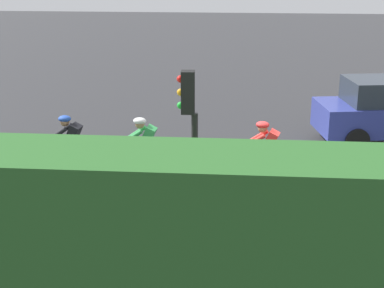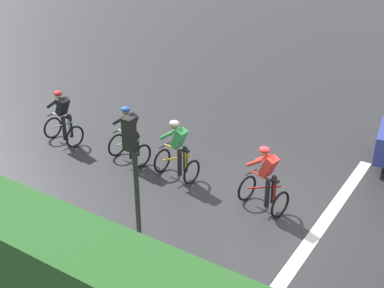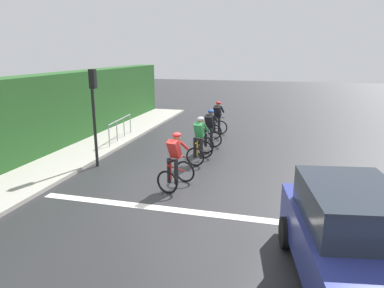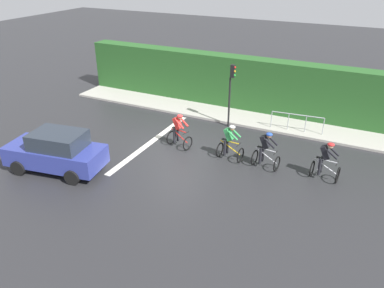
{
  "view_description": "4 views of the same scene",
  "coord_description": "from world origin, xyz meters",
  "px_view_note": "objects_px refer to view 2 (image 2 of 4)",
  "views": [
    {
      "loc": [
        -11.85,
        0.65,
        4.99
      ],
      "look_at": [
        -0.47,
        1.6,
        1.23
      ],
      "focal_mm": 54.69,
      "sensor_mm": 36.0,
      "label": 1
    },
    {
      "loc": [
        -10.08,
        -4.22,
        7.21
      ],
      "look_at": [
        -0.03,
        2.24,
        1.11
      ],
      "focal_mm": 48.93,
      "sensor_mm": 36.0,
      "label": 2
    },
    {
      "loc": [
        2.77,
        -9.16,
        3.9
      ],
      "look_at": [
        -0.22,
        2.09,
        0.82
      ],
      "focal_mm": 32.78,
      "sensor_mm": 36.0,
      "label": 3
    },
    {
      "loc": [
        14.05,
        7.77,
        8.22
      ],
      "look_at": [
        0.84,
        1.27,
        0.86
      ],
      "focal_mm": 35.53,
      "sensor_mm": 36.0,
      "label": 4
    }
  ],
  "objects_px": {
    "cyclist_mid": "(178,152)",
    "cyclist_fourth": "(266,181)",
    "traffic_light_near_crossing": "(133,172)",
    "cyclist_second": "(129,136)",
    "cyclist_lead": "(63,119)"
  },
  "relations": [
    {
      "from": "cyclist_mid",
      "to": "cyclist_fourth",
      "type": "distance_m",
      "value": 2.59
    },
    {
      "from": "cyclist_fourth",
      "to": "traffic_light_near_crossing",
      "type": "height_order",
      "value": "traffic_light_near_crossing"
    },
    {
      "from": "cyclist_mid",
      "to": "traffic_light_near_crossing",
      "type": "distance_m",
      "value": 3.88
    },
    {
      "from": "cyclist_second",
      "to": "cyclist_fourth",
      "type": "relative_size",
      "value": 1.0
    },
    {
      "from": "cyclist_fourth",
      "to": "traffic_light_near_crossing",
      "type": "relative_size",
      "value": 0.5
    },
    {
      "from": "cyclist_mid",
      "to": "traffic_light_near_crossing",
      "type": "height_order",
      "value": "traffic_light_near_crossing"
    },
    {
      "from": "cyclist_lead",
      "to": "cyclist_second",
      "type": "distance_m",
      "value": 2.42
    },
    {
      "from": "cyclist_lead",
      "to": "cyclist_fourth",
      "type": "relative_size",
      "value": 1.0
    },
    {
      "from": "cyclist_lead",
      "to": "cyclist_second",
      "type": "xyz_separation_m",
      "value": [
        0.15,
        -2.42,
        0.0
      ]
    },
    {
      "from": "cyclist_fourth",
      "to": "cyclist_lead",
      "type": "bearing_deg",
      "value": 90.24
    },
    {
      "from": "cyclist_second",
      "to": "cyclist_mid",
      "type": "xyz_separation_m",
      "value": [
        -0.03,
        -1.64,
        0.0
      ]
    },
    {
      "from": "cyclist_mid",
      "to": "cyclist_fourth",
      "type": "xyz_separation_m",
      "value": [
        -0.09,
        -2.59,
        0.0
      ]
    },
    {
      "from": "cyclist_second",
      "to": "traffic_light_near_crossing",
      "type": "relative_size",
      "value": 0.5
    },
    {
      "from": "traffic_light_near_crossing",
      "to": "cyclist_lead",
      "type": "bearing_deg",
      "value": 58.68
    },
    {
      "from": "cyclist_fourth",
      "to": "traffic_light_near_crossing",
      "type": "xyz_separation_m",
      "value": [
        -3.28,
        1.3,
        1.43
      ]
    }
  ]
}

